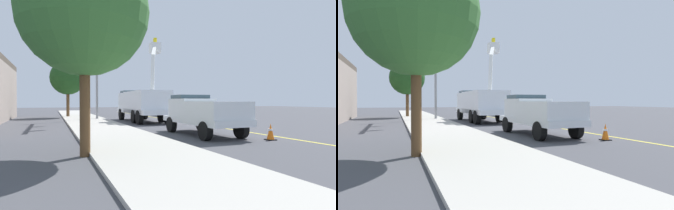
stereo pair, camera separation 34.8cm
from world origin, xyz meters
TOP-DOWN VIEW (x-y plane):
  - ground at (0.00, 0.00)m, footprint 120.00×120.00m
  - sidewalk_far_side at (-0.34, 7.18)m, footprint 60.10×6.47m
  - lane_centre_stripe at (0.00, 0.00)m, footprint 49.95×2.55m
  - utility_bucket_truck at (1.44, 3.00)m, footprint 8.31×3.38m
  - service_pickup_truck at (-8.95, 2.54)m, footprint 5.69×2.40m
  - passing_minivan at (8.29, -2.19)m, footprint 4.89×2.14m
  - traffic_cone_leading at (-11.62, 0.60)m, footprint 0.40×0.40m
  - traffic_cone_mid_front at (5.84, 1.46)m, footprint 0.40×0.40m
  - traffic_signal_mast at (2.62, 6.31)m, footprint 7.24×0.70m
  - street_tree_left at (-12.63, 8.51)m, footprint 4.00×4.00m
  - street_tree_right at (9.78, 8.92)m, footprint 3.63×3.63m

SIDE VIEW (x-z plane):
  - ground at x=0.00m, z-range 0.00..0.00m
  - lane_centre_stripe at x=0.00m, z-range 0.00..0.01m
  - sidewalk_far_side at x=-0.34m, z-range 0.00..0.12m
  - traffic_cone_mid_front at x=5.84m, z-range -0.01..0.69m
  - traffic_cone_leading at x=-11.62m, z-range -0.01..0.73m
  - passing_minivan at x=8.29m, z-range 0.13..1.82m
  - service_pickup_truck at x=-8.95m, z-range 0.09..2.15m
  - utility_bucket_truck at x=1.44m, z-range -2.07..5.31m
  - street_tree_right at x=9.78m, z-range 1.19..7.23m
  - street_tree_left at x=-12.63m, z-range 1.23..7.72m
  - traffic_signal_mast at x=2.62m, z-range 1.46..9.52m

